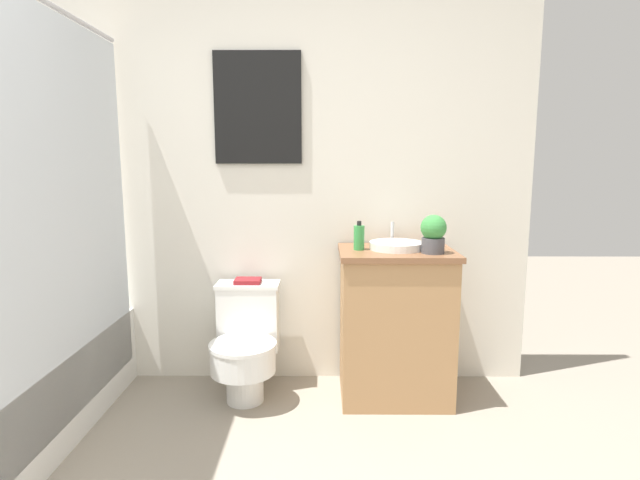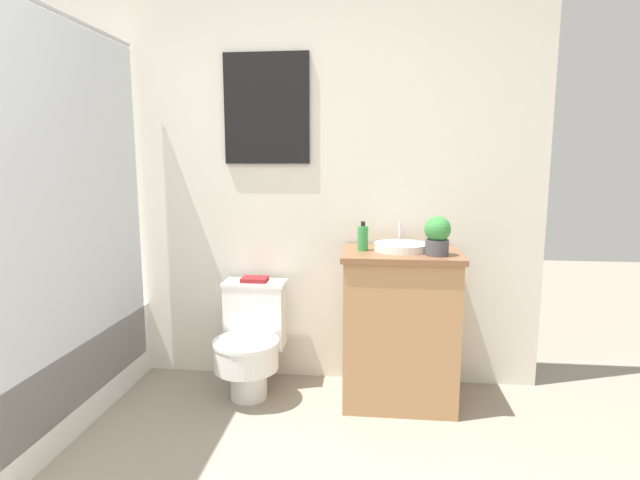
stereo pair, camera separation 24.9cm
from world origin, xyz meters
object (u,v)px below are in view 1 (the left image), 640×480
object	(u,v)px
potted_plant	(433,233)
book_on_tank	(248,281)
toilet	(246,342)
sink	(396,245)
soap_bottle	(359,237)

from	to	relation	value
potted_plant	book_on_tank	distance (m)	1.07
toilet	book_on_tank	xyz separation A→B (m)	(0.00, 0.12, 0.32)
book_on_tank	sink	bearing A→B (deg)	-6.26
sink	book_on_tank	bearing A→B (deg)	173.74
toilet	soap_bottle	size ratio (longest dim) A/B	3.98
toilet	sink	xyz separation A→B (m)	(0.83, 0.03, 0.54)
potted_plant	book_on_tank	size ratio (longest dim) A/B	1.38
soap_bottle	book_on_tank	world-z (taller)	soap_bottle
sink	book_on_tank	world-z (taller)	sink
toilet	potted_plant	size ratio (longest dim) A/B	3.10
soap_bottle	sink	bearing A→B (deg)	6.57
sink	soap_bottle	bearing A→B (deg)	-173.43
sink	book_on_tank	size ratio (longest dim) A/B	2.25
soap_bottle	potted_plant	size ratio (longest dim) A/B	0.78
soap_bottle	potted_plant	world-z (taller)	potted_plant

